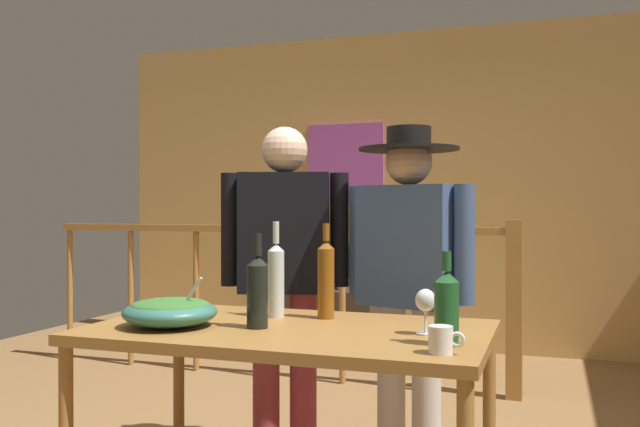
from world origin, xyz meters
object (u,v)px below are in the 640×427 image
Objects in this scene: stair_railing at (335,280)px; flat_screen_tv at (324,263)px; wine_bottle_green at (447,306)px; salad_bowl at (170,311)px; serving_table at (289,346)px; wine_glass at (425,302)px; wine_bottle_amber at (326,278)px; wine_bottle_dark at (257,290)px; person_standing_left at (285,262)px; wine_bottle_clear at (276,278)px; tv_console at (325,319)px; mug_white at (442,340)px; person_standing_right at (409,268)px; framed_picture at (345,163)px.

stair_railing reaches higher than flat_screen_tv.
wine_bottle_green is at bearing -65.06° from flat_screen_tv.
stair_railing is 10.10× the size of salad_bowl.
wine_glass is at bearing 1.04° from serving_table.
wine_glass is at bearing -65.39° from flat_screen_tv.
flat_screen_tv is 3.10m from wine_bottle_amber.
wine_bottle_dark is at bearing 172.92° from wine_bottle_green.
person_standing_left reaches higher than serving_table.
wine_bottle_clear reaches higher than flat_screen_tv.
tv_console is 2.58× the size of salad_bowl.
flat_screen_tv is at bearing 112.82° from stair_railing.
flat_screen_tv is 3.08m from wine_bottle_clear.
wine_glass is at bearing 109.15° from mug_white.
wine_glass reaches higher than serving_table.
person_standing_right is at bearing 106.15° from wine_glass.
wine_bottle_clear is (0.80, -2.96, 0.19)m from flat_screen_tv.
wine_glass is 0.32m from mug_white.
wine_bottle_green is (1.54, -3.30, 0.16)m from flat_screen_tv.
person_standing_left reaches higher than wine_bottle_green.
wine_bottle_clear is (-0.13, 0.19, 0.23)m from serving_table.
tv_console is at bearing -46.73° from person_standing_right.
serving_table is 13.22× the size of mug_white.
framed_picture is at bearing 105.60° from wine_bottle_amber.
wine_bottle_clear is at bearing 91.75° from person_standing_left.
wine_bottle_clear is at bearing -79.03° from stair_railing.
mug_white is (0.61, -0.28, 0.11)m from serving_table.
tv_console is 3.54m from wine_glass.
salad_bowl is 0.22× the size of person_standing_left.
framed_picture is 0.44× the size of person_standing_left.
wine_bottle_clear is at bearing -74.98° from tv_console.
wine_bottle_clear is at bearing 66.87° from person_standing_right.
wine_bottle_green reaches higher than tv_console.
wine_bottle_dark is 0.22× the size of person_standing_left.
flat_screen_tv is 1.21× the size of wine_bottle_amber.
wine_bottle_dark is (-0.17, -0.29, -0.02)m from wine_bottle_amber.
person_standing_right reaches higher than mug_white.
person_standing_left is (-0.21, 0.77, 0.04)m from wine_bottle_dark.
flat_screen_tv is 2.88× the size of wine_glass.
wine_bottle_clear is (-0.64, 0.18, 0.04)m from wine_glass.
wine_bottle_amber is (-0.44, 0.21, 0.05)m from wine_glass.
person_standing_left is at bearing 82.29° from salad_bowl.
person_standing_right reaches higher than flat_screen_tv.
serving_table is 4.84× the size of wine_bottle_green.
stair_railing is 3.91× the size of tv_console.
wine_glass is at bearing -68.80° from framed_picture.
flat_screen_tv is at bearing 114.16° from mug_white.
person_standing_right reaches higher than salad_bowl.
wine_bottle_green is (0.10, -0.16, 0.01)m from wine_glass.
wine_bottle_dark is (-0.10, -0.06, 0.21)m from serving_table.
mug_white is at bearing -24.98° from serving_table.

